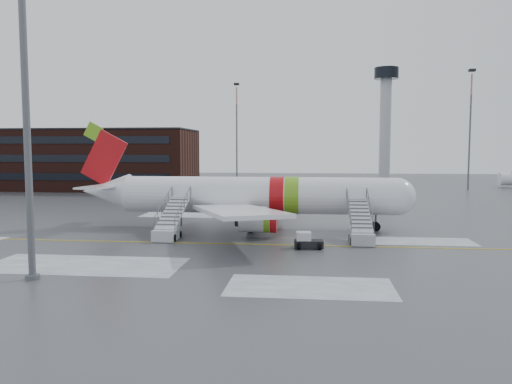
# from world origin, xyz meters

# --- Properties ---
(ground) EXTENTS (260.00, 260.00, 0.00)m
(ground) POSITION_xyz_m (0.00, 0.00, 0.00)
(ground) COLOR #494C4F
(ground) RESTS_ON ground
(airliner) EXTENTS (35.03, 32.97, 11.18)m
(airliner) POSITION_xyz_m (3.66, 7.65, 3.42)
(airliner) COLOR white
(airliner) RESTS_ON ground
(airstair_fwd) EXTENTS (2.05, 7.70, 3.48)m
(airstair_fwd) POSITION_xyz_m (14.47, 1.11, 1.06)
(airstair_fwd) COLOR #ABACB2
(airstair_fwd) RESTS_ON ground
(airstair_aft) EXTENTS (2.05, 7.70, 3.48)m
(airstair_aft) POSITION_xyz_m (-2.98, 1.11, 1.06)
(airstair_aft) COLOR silver
(airstair_aft) RESTS_ON ground
(pushback_tug) EXTENTS (2.46, 1.91, 1.36)m
(pushback_tug) POSITION_xyz_m (9.73, -2.17, 0.60)
(pushback_tug) COLOR black
(pushback_tug) RESTS_ON ground
(light_mast_near) EXTENTS (1.20, 1.20, 28.63)m
(light_mast_near) POSITION_xyz_m (-7.54, -14.09, 14.70)
(light_mast_near) COLOR #595B60
(light_mast_near) RESTS_ON ground
(terminal_building) EXTENTS (62.00, 16.11, 12.30)m
(terminal_building) POSITION_xyz_m (-45.00, 54.98, 6.20)
(terminal_building) COLOR #3F1E16
(terminal_building) RESTS_ON ground
(control_tower) EXTENTS (6.40, 6.40, 30.00)m
(control_tower) POSITION_xyz_m (30.00, 95.00, 18.75)
(control_tower) COLOR #B2B5BA
(control_tower) RESTS_ON ground
(light_mast_far_ne) EXTENTS (1.20, 1.20, 24.25)m
(light_mast_far_ne) POSITION_xyz_m (42.00, 62.00, 13.84)
(light_mast_far_ne) COLOR #595B60
(light_mast_far_ne) RESTS_ON ground
(light_mast_far_n) EXTENTS (1.20, 1.20, 24.25)m
(light_mast_far_n) POSITION_xyz_m (-8.00, 78.00, 13.84)
(light_mast_far_n) COLOR #595B60
(light_mast_far_n) RESTS_ON ground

